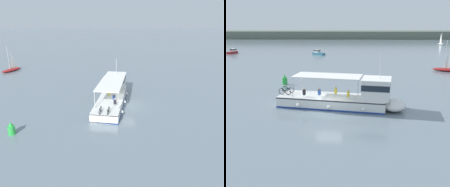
% 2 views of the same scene
% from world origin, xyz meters
% --- Properties ---
extents(ground_plane, '(400.00, 400.00, 0.00)m').
position_xyz_m(ground_plane, '(0.00, 0.00, 0.00)').
color(ground_plane, slate).
extents(ferry_main, '(13.06, 5.45, 5.32)m').
position_xyz_m(ferry_main, '(1.81, 1.64, 1.02)').
color(ferry_main, white).
rests_on(ferry_main, ground).
extents(sailboat_near_port, '(4.90, 3.49, 5.40)m').
position_xyz_m(sailboat_near_port, '(19.46, 22.91, 0.54)').
color(sailboat_near_port, maroon).
rests_on(sailboat_near_port, ground).
extents(channel_buoy, '(0.70, 0.70, 1.40)m').
position_xyz_m(channel_buoy, '(-6.82, 12.14, 0.57)').
color(channel_buoy, green).
rests_on(channel_buoy, ground).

